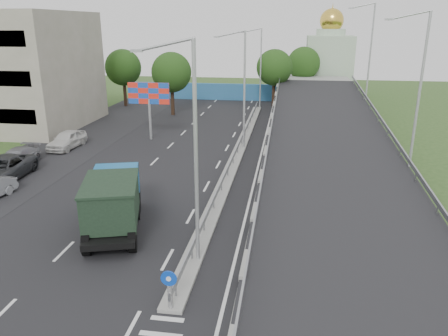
% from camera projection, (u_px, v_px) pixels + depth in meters
% --- Properties ---
extents(road_surface, '(26.00, 90.00, 0.04)m').
position_uv_depth(road_surface, '(194.00, 168.00, 34.28)').
color(road_surface, black).
rests_on(road_surface, ground).
extents(parking_strip, '(8.00, 90.00, 0.05)m').
position_uv_depth(parking_strip, '(40.00, 160.00, 36.13)').
color(parking_strip, black).
rests_on(parking_strip, ground).
extents(median, '(1.00, 44.00, 0.20)m').
position_uv_depth(median, '(238.00, 154.00, 37.58)').
color(median, gray).
rests_on(median, ground).
extents(overpass_ramp, '(10.00, 50.00, 3.50)m').
position_uv_depth(overpass_ramp, '(328.00, 138.00, 35.99)').
color(overpass_ramp, gray).
rests_on(overpass_ramp, ground).
extents(median_guardrail, '(0.09, 44.00, 0.71)m').
position_uv_depth(median_guardrail, '(238.00, 147.00, 37.37)').
color(median_guardrail, gray).
rests_on(median_guardrail, median).
extents(sign_bollard, '(0.64, 0.23, 1.67)m').
position_uv_depth(sign_bollard, '(170.00, 289.00, 16.80)').
color(sign_bollard, black).
rests_on(sign_bollard, median).
extents(lamp_post_near, '(2.74, 0.18, 10.08)m').
position_uv_depth(lamp_post_near, '(191.00, 144.00, 18.87)').
color(lamp_post_near, '#B2B5B7').
rests_on(lamp_post_near, median).
extents(lamp_post_mid, '(2.74, 0.18, 10.08)m').
position_uv_depth(lamp_post_mid, '(242.00, 84.00, 37.64)').
color(lamp_post_mid, '#B2B5B7').
rests_on(lamp_post_mid, median).
extents(lamp_post_far, '(2.74, 0.18, 10.08)m').
position_uv_depth(lamp_post_far, '(259.00, 64.00, 56.41)').
color(lamp_post_far, '#B2B5B7').
rests_on(lamp_post_far, median).
extents(blue_wall, '(30.00, 0.50, 2.40)m').
position_uv_depth(blue_wall, '(234.00, 92.00, 64.08)').
color(blue_wall, teal).
rests_on(blue_wall, ground).
extents(church, '(7.00, 7.00, 13.80)m').
position_uv_depth(church, '(329.00, 60.00, 68.30)').
color(church, '#B2CCAD').
rests_on(church, ground).
extents(billboard, '(4.00, 0.24, 5.50)m').
position_uv_depth(billboard, '(149.00, 97.00, 41.32)').
color(billboard, '#B2B5B7').
rests_on(billboard, ground).
extents(tree_left_mid, '(4.80, 4.80, 7.60)m').
position_uv_depth(tree_left_mid, '(171.00, 72.00, 52.42)').
color(tree_left_mid, black).
rests_on(tree_left_mid, ground).
extents(tree_median_far, '(4.80, 4.80, 7.60)m').
position_uv_depth(tree_median_far, '(274.00, 68.00, 58.22)').
color(tree_median_far, black).
rests_on(tree_median_far, ground).
extents(tree_left_far, '(4.80, 4.80, 7.60)m').
position_uv_depth(tree_left_far, '(123.00, 68.00, 58.24)').
color(tree_left_far, black).
rests_on(tree_left_far, ground).
extents(tree_ramp_far, '(4.80, 4.80, 7.60)m').
position_uv_depth(tree_ramp_far, '(304.00, 63.00, 64.22)').
color(tree_ramp_far, black).
rests_on(tree_ramp_far, ground).
extents(dump_truck, '(4.42, 7.40, 3.07)m').
position_uv_depth(dump_truck, '(113.00, 200.00, 23.57)').
color(dump_truck, black).
rests_on(dump_truck, ground).
extents(parked_car_c, '(3.21, 6.22, 1.68)m').
position_uv_depth(parked_car_c, '(2.00, 169.00, 31.28)').
color(parked_car_c, '#303235').
rests_on(parked_car_c, ground).
extents(parked_car_d, '(2.13, 4.92, 1.41)m').
position_uv_depth(parked_car_d, '(16.00, 158.00, 34.29)').
color(parked_car_d, gray).
rests_on(parked_car_d, ground).
extents(parked_car_e, '(2.12, 4.79, 1.60)m').
position_uv_depth(parked_car_e, '(67.00, 140.00, 39.37)').
color(parked_car_e, silver).
rests_on(parked_car_e, ground).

